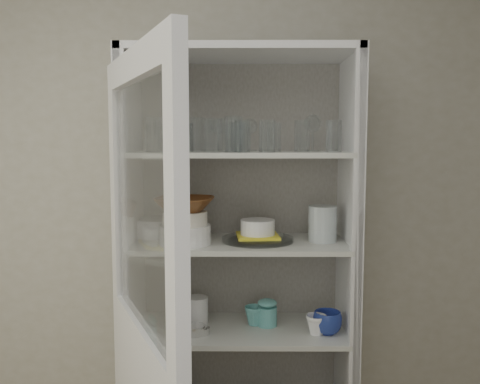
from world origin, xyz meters
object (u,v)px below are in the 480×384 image
at_px(cream_bowl, 185,218).
at_px(mug_white, 316,325).
at_px(mug_blue, 327,323).
at_px(pantry_cabinet, 240,305).
at_px(terracotta_bowl, 185,204).
at_px(grey_bowl_stack, 322,224).
at_px(plate_stack_front, 185,235).
at_px(plate_stack_back, 156,227).
at_px(glass_platter, 258,239).
at_px(white_ramekin, 258,227).
at_px(yellow_trivet, 258,236).
at_px(mug_teal, 255,316).
at_px(goblet_2, 250,133).
at_px(goblet_3, 313,131).
at_px(white_canister, 197,310).
at_px(teal_jar, 267,314).
at_px(goblet_1, 218,134).
at_px(goblet_0, 152,134).
at_px(measuring_cups, 194,330).

height_order(cream_bowl, mug_white, cream_bowl).
bearing_deg(mug_blue, pantry_cabinet, 158.65).
height_order(pantry_cabinet, terracotta_bowl, pantry_cabinet).
bearing_deg(grey_bowl_stack, plate_stack_front, -174.47).
height_order(plate_stack_back, glass_platter, plate_stack_back).
bearing_deg(plate_stack_front, mug_white, -1.58).
distance_m(white_ramekin, grey_bowl_stack, 0.29).
relative_size(pantry_cabinet, yellow_trivet, 11.47).
relative_size(pantry_cabinet, plate_stack_back, 8.99).
xyz_separation_m(mug_teal, mug_white, (0.27, -0.12, -0.00)).
distance_m(pantry_cabinet, yellow_trivet, 0.36).
height_order(goblet_2, mug_blue, goblet_2).
distance_m(goblet_3, white_canister, 0.98).
bearing_deg(mug_blue, white_ramekin, 166.76).
bearing_deg(plate_stack_front, pantry_cabinet, 30.38).
relative_size(cream_bowl, teal_jar, 1.81).
xyz_separation_m(goblet_1, plate_stack_back, (-0.30, 0.04, -0.44)).
height_order(goblet_1, terracotta_bowl, goblet_1).
bearing_deg(goblet_3, teal_jar, -165.27).
xyz_separation_m(pantry_cabinet, teal_jar, (0.13, -0.05, -0.03)).
bearing_deg(terracotta_bowl, grey_bowl_stack, 5.53).
bearing_deg(glass_platter, pantry_cabinet, 135.51).
xyz_separation_m(yellow_trivet, mug_blue, (0.31, -0.07, -0.37)).
distance_m(goblet_1, mug_teal, 0.85).
distance_m(glass_platter, mug_blue, 0.48).
relative_size(goblet_0, mug_teal, 1.66).
distance_m(teal_jar, white_canister, 0.33).
height_order(goblet_3, mug_teal, goblet_3).
xyz_separation_m(goblet_0, white_canister, (0.21, -0.07, -0.82)).
distance_m(plate_stack_front, white_ramekin, 0.32).
bearing_deg(mug_white, teal_jar, 175.36).
relative_size(teal_jar, white_canister, 0.88).
bearing_deg(mug_blue, goblet_0, 165.04).
distance_m(cream_bowl, white_canister, 0.47).
relative_size(goblet_3, mug_blue, 1.43).
xyz_separation_m(teal_jar, measuring_cups, (-0.33, -0.11, -0.03)).
relative_size(goblet_1, mug_white, 1.70).
bearing_deg(plate_stack_back, cream_bowl, -51.12).
height_order(plate_stack_back, yellow_trivet, plate_stack_back).
bearing_deg(measuring_cups, glass_platter, 15.48).
distance_m(terracotta_bowl, white_canister, 0.53).
bearing_deg(mug_white, mug_blue, 31.63).
distance_m(teal_jar, measuring_cups, 0.35).
bearing_deg(white_canister, measuring_cups, -91.22).
relative_size(pantry_cabinet, white_ramekin, 13.66).
bearing_deg(white_canister, mug_white, -14.89).
bearing_deg(goblet_2, goblet_0, 176.09).
relative_size(goblet_2, mug_blue, 1.28).
distance_m(mug_white, white_canister, 0.56).
height_order(goblet_1, teal_jar, goblet_1).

